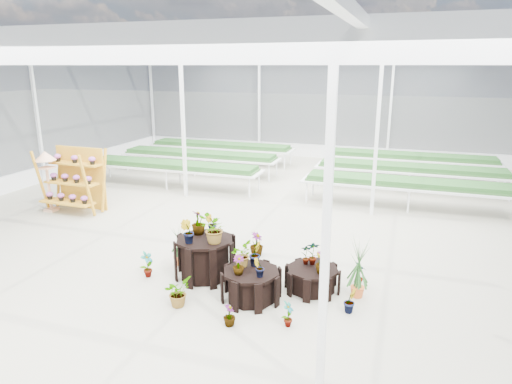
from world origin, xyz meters
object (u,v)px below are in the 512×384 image
(plinth_mid, at_px, (251,285))
(bird_table, at_px, (48,181))
(plinth_low, at_px, (312,279))
(plinth_tall, at_px, (205,258))
(shelf_rack, at_px, (72,181))

(plinth_mid, xyz_separation_m, bird_table, (-7.40, 3.14, 0.62))
(plinth_mid, relative_size, plinth_low, 1.06)
(plinth_tall, bearing_deg, plinth_mid, -26.57)
(plinth_tall, xyz_separation_m, plinth_low, (2.20, 0.10, -0.18))
(plinth_tall, height_order, plinth_low, plinth_tall)
(shelf_rack, relative_size, bird_table, 1.04)
(bird_table, bearing_deg, shelf_rack, 27.88)
(plinth_mid, relative_size, shelf_rack, 0.58)
(plinth_mid, bearing_deg, shelf_rack, 153.56)
(plinth_mid, xyz_separation_m, shelf_rack, (-6.69, 3.33, 0.65))
(shelf_rack, bearing_deg, plinth_tall, -24.73)
(plinth_low, bearing_deg, plinth_mid, -145.01)
(shelf_rack, bearing_deg, plinth_mid, -24.76)
(plinth_tall, relative_size, plinth_low, 1.19)
(plinth_low, xyz_separation_m, bird_table, (-8.40, 2.44, 0.68))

